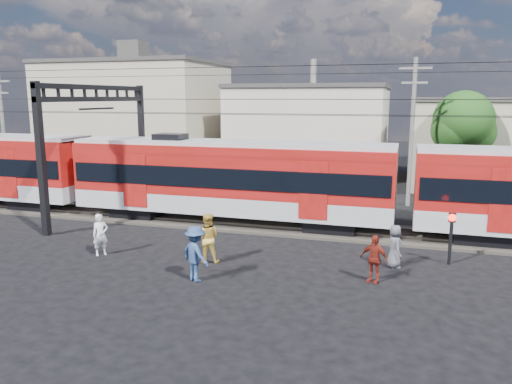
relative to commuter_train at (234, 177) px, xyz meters
The scene contains 17 objects.
ground 8.68m from the commuter_train, 73.50° to the right, with size 120.00×120.00×0.00m, color black.
track_bed 3.33m from the commuter_train, ahead, with size 70.00×3.40×0.12m, color #2D2823.
rail_near 3.33m from the commuter_train, 17.56° to the right, with size 70.00×0.12×0.12m, color #59544C.
rail_far 3.33m from the commuter_train, 17.56° to the left, with size 70.00×0.12×0.12m, color #59544C.
commuter_train is the anchor object (origin of this frame).
catenary 6.85m from the commuter_train, behind, with size 70.00×9.30×7.52m.
building_west 21.80m from the commuter_train, 132.44° to the left, with size 14.28×10.20×9.30m.
building_midwest 19.04m from the commuter_train, 88.89° to the left, with size 12.24×12.24×7.30m.
utility_pole_mid 11.12m from the commuter_train, 39.91° to the left, with size 1.80×0.24×8.50m.
utility_pole_west 20.61m from the commuter_train, 163.00° to the left, with size 1.80×0.24×8.00m.
tree_near 15.51m from the commuter_train, 41.13° to the left, with size 3.82×3.64×6.72m.
pedestrian_a 7.40m from the commuter_train, 118.79° to the right, with size 0.62×0.41×1.70m, color white.
pedestrian_b 6.19m from the commuter_train, 80.50° to the right, with size 0.95×0.74×1.95m, color gold.
pedestrian_c 8.14m from the commuter_train, 80.15° to the right, with size 1.27×0.73×1.96m, color navy.
pedestrian_d 9.71m from the commuter_train, 40.57° to the right, with size 0.99×0.41×1.69m, color maroon.
pedestrian_e 9.22m from the commuter_train, 29.31° to the right, with size 0.80×0.52×1.64m, color #535358.
crossing_signal 10.57m from the commuter_train, 19.35° to the right, with size 0.30×0.30×2.03m.
Camera 1 is at (5.81, -15.08, 6.30)m, focal length 35.00 mm.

